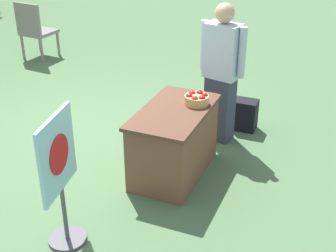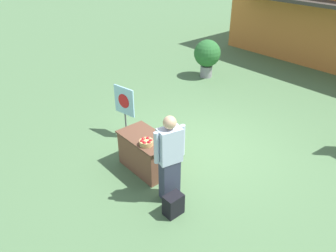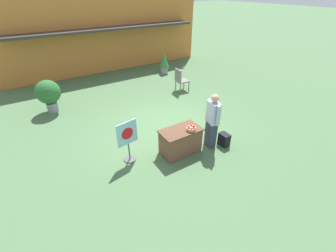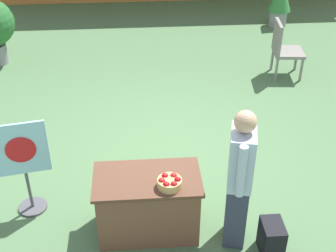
% 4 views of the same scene
% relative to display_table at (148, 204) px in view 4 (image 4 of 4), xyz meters
% --- Properties ---
extents(ground_plane, '(120.00, 120.00, 0.00)m').
position_rel_display_table_xyz_m(ground_plane, '(0.34, 1.50, -0.40)').
color(ground_plane, '#4C7047').
extents(display_table, '(1.23, 0.70, 0.80)m').
position_rel_display_table_xyz_m(display_table, '(0.00, 0.00, 0.00)').
color(display_table, brown).
rests_on(display_table, ground_plane).
extents(apple_basket, '(0.27, 0.27, 0.13)m').
position_rel_display_table_xyz_m(apple_basket, '(0.24, -0.17, 0.46)').
color(apple_basket, tan).
rests_on(apple_basket, display_table).
extents(person_visitor, '(0.35, 0.60, 1.76)m').
position_rel_display_table_xyz_m(person_visitor, '(1.00, -0.22, 0.50)').
color(person_visitor, '#33384C').
rests_on(person_visitor, ground_plane).
extents(backpack, '(0.24, 0.34, 0.42)m').
position_rel_display_table_xyz_m(backpack, '(1.38, -0.46, -0.19)').
color(backpack, black).
rests_on(backpack, ground_plane).
extents(poster_board, '(0.63, 0.36, 1.29)m').
position_rel_display_table_xyz_m(poster_board, '(-1.47, 0.48, 0.32)').
color(poster_board, '#4C4C51').
rests_on(poster_board, ground_plane).
extents(patio_chair, '(0.60, 0.60, 1.08)m').
position_rel_display_table_xyz_m(patio_chair, '(2.72, 3.93, 0.19)').
color(patio_chair, gray).
rests_on(patio_chair, ground_plane).
extents(potted_plant_far_right, '(0.54, 0.54, 1.15)m').
position_rel_display_table_xyz_m(potted_plant_far_right, '(3.39, 6.52, 0.23)').
color(potted_plant_far_right, gray).
rests_on(potted_plant_far_right, ground_plane).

